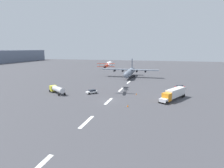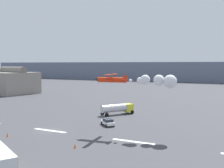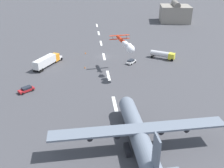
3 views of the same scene
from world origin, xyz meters
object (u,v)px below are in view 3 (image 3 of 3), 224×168
Objects in this scene: cargo_transport_plane at (137,132)px; fuel_tanker_truck at (163,54)px; followme_car_yellow at (26,89)px; stunt_biplane_red at (127,45)px; airport_staff_sedan at (131,61)px; traffic_cone_near at (85,53)px; semi_truck_orange at (47,61)px; traffic_cone_far at (85,67)px.

fuel_tanker_truck is (-48.91, 20.09, -1.50)m from cargo_transport_plane.
stunt_biplane_red is at bearing 104.59° from followme_car_yellow.
cargo_transport_plane is 7.91× the size of airport_staff_sedan.
stunt_biplane_red is (-34.15, 3.13, 7.38)m from cargo_transport_plane.
fuel_tanker_truck is 52.59m from followme_car_yellow.
stunt_biplane_red is 3.54× the size of followme_car_yellow.
followme_car_yellow is (22.69, -47.43, -0.93)m from fuel_tanker_truck.
airport_staff_sedan is (-45.17, 6.89, -2.43)m from cargo_transport_plane.
airport_staff_sedan is at bearing 52.88° from traffic_cone_near.
semi_truck_orange is at bearing 169.57° from followme_car_yellow.
semi_truck_orange reaches higher than followme_car_yellow.
fuel_tanker_truck is 12.26× the size of traffic_cone_near.
followme_car_yellow is at bearing -133.80° from cargo_transport_plane.
semi_truck_orange reaches higher than traffic_cone_far.
stunt_biplane_red reaches higher than traffic_cone_near.
stunt_biplane_red is 21.78× the size of traffic_cone_far.
followme_car_yellow reaches higher than traffic_cone_far.
followme_car_yellow is 39.12m from airport_staff_sedan.
stunt_biplane_red is at bearing 58.52° from traffic_cone_far.
cargo_transport_plane is at bearing 13.72° from traffic_cone_far.
cargo_transport_plane reaches higher than airport_staff_sedan.
semi_truck_orange is 18.49m from traffic_cone_near.
stunt_biplane_red is 1.19× the size of semi_truck_orange.
cargo_transport_plane is 2.14× the size of stunt_biplane_red.
followme_car_yellow is (7.93, -30.46, -9.81)m from stunt_biplane_red.
airport_staff_sedan is 5.90× the size of traffic_cone_far.
followme_car_yellow is 36.16m from traffic_cone_near.
semi_truck_orange reaches higher than airport_staff_sedan.
airport_staff_sedan reaches higher than traffic_cone_near.
cargo_transport_plane is at bearing -8.67° from airport_staff_sedan.
cargo_transport_plane is 2.54× the size of semi_truck_orange.
followme_car_yellow is 1.04× the size of airport_staff_sedan.
cargo_transport_plane is at bearing 27.45° from semi_truck_orange.
stunt_biplane_red is at bearing -48.97° from fuel_tanker_truck.
traffic_cone_near is at bearing -151.12° from stunt_biplane_red.
fuel_tanker_truck is at bearing 131.03° from stunt_biplane_red.
cargo_transport_plane is 35.07m from stunt_biplane_red.
fuel_tanker_truck reaches higher than traffic_cone_far.
cargo_transport_plane is at bearing 9.78° from traffic_cone_near.
airport_staff_sedan is (-11.02, 3.76, -9.81)m from stunt_biplane_red.
cargo_transport_plane reaches higher than traffic_cone_far.
airport_staff_sedan is 5.90× the size of traffic_cone_near.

